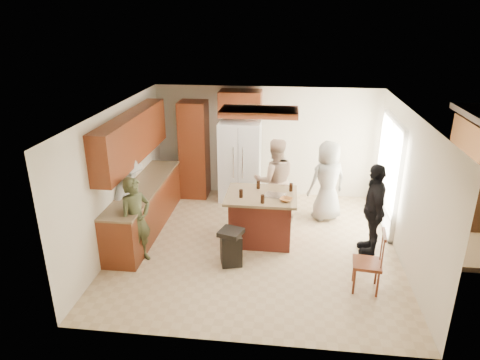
# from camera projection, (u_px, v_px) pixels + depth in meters

# --- Properties ---
(person_front_left) EXTENTS (0.66, 0.69, 1.53)m
(person_front_left) POSITION_uv_depth(u_px,v_px,m) (136.00, 221.00, 7.09)
(person_front_left) COLOR #3C4126
(person_front_left) RESTS_ON ground
(person_behind_left) EXTENTS (0.93, 0.69, 1.72)m
(person_behind_left) POSITION_uv_depth(u_px,v_px,m) (275.00, 180.00, 8.54)
(person_behind_left) COLOR tan
(person_behind_left) RESTS_ON ground
(person_behind_right) EXTENTS (0.96, 0.84, 1.65)m
(person_behind_right) POSITION_uv_depth(u_px,v_px,m) (327.00, 181.00, 8.60)
(person_behind_right) COLOR gray
(person_behind_right) RESTS_ON ground
(person_side_right) EXTENTS (0.51, 0.97, 1.65)m
(person_side_right) POSITION_uv_depth(u_px,v_px,m) (373.00, 209.00, 7.38)
(person_side_right) COLOR black
(person_side_right) RESTS_ON ground
(person_counter) EXTENTS (0.51, 1.06, 1.63)m
(person_counter) POSITION_uv_depth(u_px,v_px,m) (129.00, 199.00, 7.80)
(person_counter) COLOR gray
(person_counter) RESTS_ON ground
(left_cabinetry) EXTENTS (0.64, 3.00, 2.30)m
(left_cabinetry) POSITION_uv_depth(u_px,v_px,m) (141.00, 184.00, 8.11)
(left_cabinetry) COLOR maroon
(left_cabinetry) RESTS_ON ground
(back_wall_units) EXTENTS (1.80, 0.60, 2.45)m
(back_wall_units) POSITION_uv_depth(u_px,v_px,m) (206.00, 138.00, 9.52)
(back_wall_units) COLOR maroon
(back_wall_units) RESTS_ON ground
(refrigerator) EXTENTS (0.90, 0.76, 1.80)m
(refrigerator) POSITION_uv_depth(u_px,v_px,m) (240.00, 161.00, 9.54)
(refrigerator) COLOR white
(refrigerator) RESTS_ON ground
(kitchen_island) EXTENTS (1.28, 1.03, 0.93)m
(kitchen_island) POSITION_uv_depth(u_px,v_px,m) (261.00, 217.00, 7.88)
(kitchen_island) COLOR maroon
(kitchen_island) RESTS_ON ground
(island_items) EXTENTS (0.97, 0.72, 0.15)m
(island_items) POSITION_uv_depth(u_px,v_px,m) (274.00, 195.00, 7.57)
(island_items) COLOR silver
(island_items) RESTS_ON kitchen_island
(trash_bin) EXTENTS (0.45, 0.45, 0.63)m
(trash_bin) POSITION_uv_depth(u_px,v_px,m) (231.00, 247.00, 7.18)
(trash_bin) COLOR black
(trash_bin) RESTS_ON ground
(spindle_chair) EXTENTS (0.47, 0.47, 0.99)m
(spindle_chair) POSITION_uv_depth(u_px,v_px,m) (368.00, 264.00, 6.45)
(spindle_chair) COLOR maroon
(spindle_chair) RESTS_ON ground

